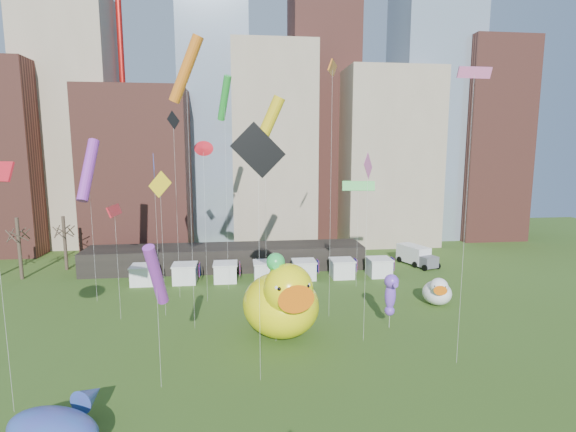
{
  "coord_description": "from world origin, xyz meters",
  "views": [
    {
      "loc": [
        -2.35,
        -17.36,
        16.32
      ],
      "look_at": [
        0.99,
        11.04,
        12.0
      ],
      "focal_mm": 27.0,
      "sensor_mm": 36.0,
      "label": 1
    }
  ],
  "objects": [
    {
      "name": "skyline",
      "position": [
        2.25,
        61.06,
        21.44
      ],
      "size": [
        101.0,
        23.0,
        68.0
      ],
      "color": "brown",
      "rests_on": "ground"
    },
    {
      "name": "pavilion",
      "position": [
        -4.0,
        42.0,
        1.6
      ],
      "size": [
        38.0,
        6.0,
        3.2
      ],
      "primitive_type": "cube",
      "color": "black",
      "rests_on": "ground"
    },
    {
      "name": "vendor_tents",
      "position": [
        1.02,
        36.0,
        1.11
      ],
      "size": [
        33.24,
        2.8,
        2.4
      ],
      "color": "white",
      "rests_on": "ground"
    },
    {
      "name": "bare_trees",
      "position": [
        -30.17,
        40.54,
        4.01
      ],
      "size": [
        8.44,
        6.44,
        8.5
      ],
      "color": "#382B21",
      "rests_on": "ground"
    },
    {
      "name": "big_duck",
      "position": [
        1.4,
        18.83,
        3.26
      ],
      "size": [
        7.89,
        9.74,
        7.09
      ],
      "rotation": [
        0.0,
        0.0,
        0.16
      ],
      "color": "#FFF60D",
      "rests_on": "ground"
    },
    {
      "name": "small_duck",
      "position": [
        18.67,
        24.82,
        1.47
      ],
      "size": [
        3.98,
        4.55,
        3.2
      ],
      "rotation": [
        0.0,
        0.0,
        -0.31
      ],
      "color": "white",
      "rests_on": "ground"
    },
    {
      "name": "seahorse_green",
      "position": [
        0.77,
        18.0,
        5.88
      ],
      "size": [
        1.7,
        2.07,
        7.82
      ],
      "rotation": [
        0.0,
        0.0,
        -0.08
      ],
      "color": "silver",
      "rests_on": "ground"
    },
    {
      "name": "seahorse_purple",
      "position": [
        11.49,
        19.46,
        3.55
      ],
      "size": [
        1.37,
        1.71,
        5.18
      ],
      "rotation": [
        0.0,
        0.0,
        0.04
      ],
      "color": "silver",
      "rests_on": "ground"
    },
    {
      "name": "whale_inflatable",
      "position": [
        -12.63,
        5.99,
        1.14
      ],
      "size": [
        6.34,
        7.02,
        2.48
      ],
      "rotation": [
        0.0,
        0.0,
        -0.39
      ],
      "color": "#413797",
      "rests_on": "ground"
    },
    {
      "name": "box_truck",
      "position": [
        23.1,
        40.87,
        1.39
      ],
      "size": [
        4.24,
        6.77,
        2.71
      ],
      "rotation": [
        0.0,
        0.0,
        0.33
      ],
      "color": "white",
      "rests_on": "ground"
    },
    {
      "name": "kite_0",
      "position": [
        -5.79,
        28.78,
        16.47
      ],
      "size": [
        1.46,
        0.89,
        17.32
      ],
      "color": "silver",
      "rests_on": "ground"
    },
    {
      "name": "kite_1",
      "position": [
        8.31,
        17.16,
        14.72
      ],
      "size": [
        1.29,
        1.84,
        16.22
      ],
      "color": "silver",
      "rests_on": "ground"
    },
    {
      "name": "kite_2",
      "position": [
        -8.95,
        30.48,
        18.77
      ],
      "size": [
        1.51,
        1.36,
        20.53
      ],
      "color": "silver",
      "rests_on": "ground"
    },
    {
      "name": "kite_3",
      "position": [
        -3.6,
        32.85,
        22.1
      ],
      "size": [
        1.98,
        2.96,
        24.57
      ],
      "color": "silver",
      "rests_on": "ground"
    },
    {
      "name": "kite_4",
      "position": [
        -9.69,
        25.17,
        12.92
      ],
      "size": [
        2.38,
        1.14,
        14.44
      ],
      "color": "silver",
      "rests_on": "ground"
    },
    {
      "name": "kite_5",
      "position": [
        -11.21,
        30.68,
        14.36
      ],
      "size": [
        0.64,
        2.99,
        16.07
      ],
      "color": "silver",
      "rests_on": "ground"
    },
    {
      "name": "kite_6",
      "position": [
        6.49,
        22.92,
        23.62
      ],
      "size": [
        1.57,
        3.27,
        24.3
      ],
      "color": "silver",
      "rests_on": "ground"
    },
    {
      "name": "kite_7",
      "position": [
        -7.85,
        11.53,
        8.07
      ],
      "size": [
        1.36,
        2.81,
        10.37
      ],
      "color": "silver",
      "rests_on": "ground"
    },
    {
      "name": "kite_8",
      "position": [
        -13.88,
        24.62,
        10.71
      ],
      "size": [
        0.6,
        3.26,
        11.24
      ],
      "color": "silver",
      "rests_on": "ground"
    },
    {
      "name": "kite_9",
      "position": [
        14.38,
        12.47,
        21.51
      ],
      "size": [
        2.49,
        0.43,
        22.15
      ],
      "color": "silver",
      "rests_on": "ground"
    },
    {
      "name": "kite_10",
      "position": [
        -0.93,
        11.67,
        16.19
      ],
      "size": [
        3.73,
        0.29,
        18.22
      ],
      "color": "silver",
      "rests_on": "ground"
    },
    {
      "name": "kite_11",
      "position": [
        11.84,
        32.13,
        12.19
      ],
      "size": [
        3.81,
        1.26,
        12.8
      ],
      "color": "silver",
      "rests_on": "ground"
    },
    {
      "name": "kite_12",
      "position": [
        0.3,
        23.35,
        18.1
      ],
      "size": [
        3.98,
        2.23,
        21.37
      ],
      "color": "silver",
      "rests_on": "ground"
    },
    {
      "name": "kite_14",
      "position": [
        -6.49,
        21.6,
        23.16
      ],
      "size": [
        3.47,
        2.06,
        26.02
      ],
      "color": "silver",
      "rests_on": "ground"
    },
    {
      "name": "kite_15",
      "position": [
        -17.8,
        30.18,
        14.31
      ],
      "size": [
        2.05,
        4.05,
        17.63
      ],
      "color": "silver",
      "rests_on": "ground"
    }
  ]
}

